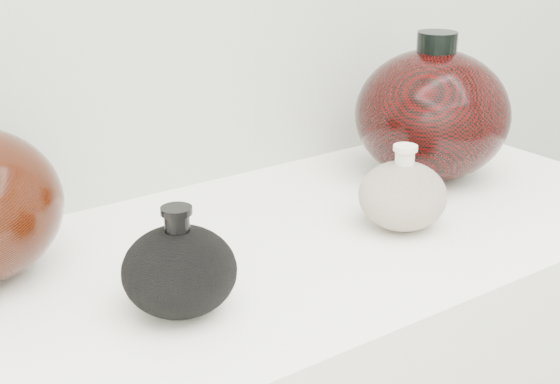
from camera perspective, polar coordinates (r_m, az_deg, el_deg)
black_gourd_vase at (r=0.84m, az=-7.37°, el=-5.68°), size 0.16×0.16×0.12m
cream_gourd_vase at (r=1.05m, az=8.96°, el=-0.21°), size 0.16×0.16×0.12m
right_round_pot at (r=1.24m, az=11.05°, el=5.62°), size 0.27×0.27×0.23m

